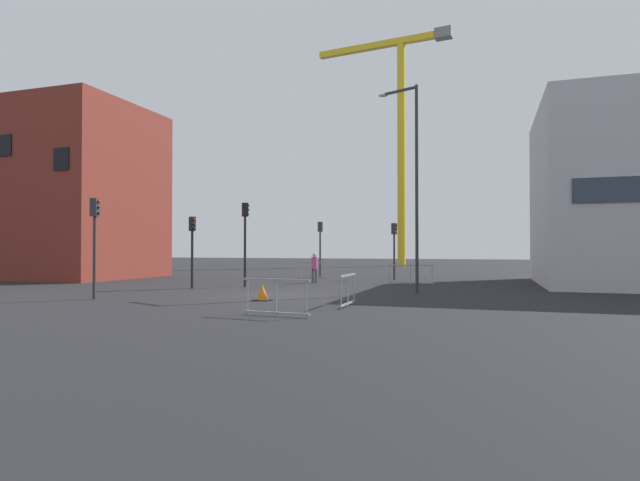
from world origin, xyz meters
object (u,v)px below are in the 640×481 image
(pedestrian_walking, at_px, (314,266))
(traffic_cone_on_verge, at_px, (262,293))
(construction_crane, at_px, (399,118))
(traffic_light_crosswalk, at_px, (320,240))
(traffic_light_island, at_px, (95,231))
(traffic_light_corner, at_px, (192,240))
(traffic_light_verge, at_px, (245,231))
(streetlamp_tall, at_px, (413,173))
(traffic_light_median, at_px, (394,241))

(pedestrian_walking, bearing_deg, traffic_cone_on_verge, -82.69)
(traffic_cone_on_verge, bearing_deg, construction_crane, 91.92)
(construction_crane, height_order, pedestrian_walking, construction_crane)
(traffic_light_crosswalk, bearing_deg, traffic_light_island, -99.55)
(traffic_cone_on_verge, bearing_deg, traffic_light_crosswalk, 100.79)
(traffic_light_corner, bearing_deg, construction_crane, 82.88)
(traffic_light_island, bearing_deg, traffic_light_corner, 84.50)
(traffic_cone_on_verge, bearing_deg, traffic_light_verge, 121.54)
(construction_crane, height_order, traffic_light_corner, construction_crane)
(traffic_cone_on_verge, bearing_deg, streetlamp_tall, 45.29)
(streetlamp_tall, bearing_deg, traffic_light_corner, -176.71)
(traffic_light_corner, bearing_deg, traffic_light_verge, 39.91)
(traffic_light_island, bearing_deg, pedestrian_walking, 66.16)
(traffic_light_median, height_order, traffic_light_verge, traffic_light_verge)
(streetlamp_tall, relative_size, traffic_light_corner, 2.59)
(streetlamp_tall, height_order, traffic_light_island, streetlamp_tall)
(traffic_light_verge, bearing_deg, streetlamp_tall, -7.14)
(traffic_light_median, relative_size, traffic_light_corner, 1.01)
(traffic_light_corner, distance_m, traffic_cone_on_verge, 7.50)
(traffic_light_corner, xyz_separation_m, traffic_light_island, (-0.57, -5.95, 0.23))
(construction_crane, distance_m, traffic_cone_on_verge, 42.90)
(traffic_light_median, relative_size, traffic_light_verge, 0.83)
(streetlamp_tall, bearing_deg, pedestrian_walking, 141.78)
(streetlamp_tall, xyz_separation_m, pedestrian_walking, (-6.18, 4.87, -4.28))
(streetlamp_tall, distance_m, traffic_light_median, 10.12)
(traffic_light_median, bearing_deg, traffic_light_crosswalk, 156.47)
(construction_crane, height_order, traffic_cone_on_verge, construction_crane)
(streetlamp_tall, height_order, traffic_light_median, streetlamp_tall)
(traffic_light_island, bearing_deg, traffic_light_crosswalk, 80.45)
(traffic_light_verge, height_order, traffic_cone_on_verge, traffic_light_verge)
(traffic_light_crosswalk, distance_m, traffic_light_island, 18.70)
(traffic_light_island, xyz_separation_m, traffic_cone_on_verge, (6.31, 1.59, -2.33))
(traffic_light_verge, relative_size, pedestrian_walking, 2.51)
(traffic_light_corner, relative_size, traffic_cone_on_verge, 5.65)
(traffic_light_median, distance_m, pedestrian_walking, 6.04)
(streetlamp_tall, bearing_deg, traffic_light_island, -149.71)
(streetlamp_tall, bearing_deg, traffic_light_median, 104.54)
(traffic_light_verge, xyz_separation_m, traffic_cone_on_verge, (3.71, -6.05, -2.57))
(construction_crane, distance_m, traffic_light_corner, 38.31)
(traffic_light_island, bearing_deg, construction_crane, 83.11)
(traffic_cone_on_verge, bearing_deg, traffic_light_corner, 142.80)
(streetlamp_tall, bearing_deg, traffic_cone_on_verge, -134.71)
(traffic_light_verge, bearing_deg, traffic_light_island, -108.78)
(traffic_light_crosswalk, height_order, traffic_light_island, traffic_light_island)
(traffic_light_corner, relative_size, traffic_light_island, 0.90)
(traffic_light_crosswalk, distance_m, traffic_light_verge, 10.81)
(pedestrian_walking, distance_m, traffic_cone_on_verge, 9.94)
(traffic_light_median, distance_m, traffic_cone_on_verge, 14.73)
(streetlamp_tall, height_order, traffic_light_corner, streetlamp_tall)
(traffic_light_corner, xyz_separation_m, pedestrian_walking, (4.48, 5.48, -1.39))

